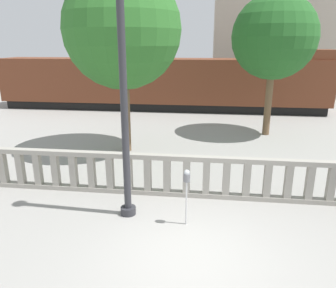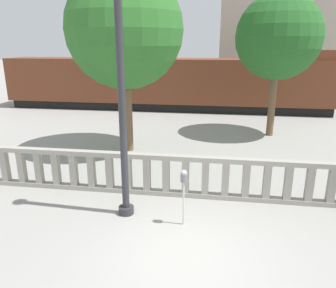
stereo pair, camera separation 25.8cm
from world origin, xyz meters
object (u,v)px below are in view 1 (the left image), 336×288
object	(u,v)px
lamppost	(123,88)
tree_left	(274,37)
parking_meter	(187,181)
train_near	(163,83)
tree_right	(122,30)

from	to	relation	value
lamppost	tree_left	size ratio (longest dim) A/B	0.97
parking_meter	tree_left	size ratio (longest dim) A/B	0.22
tree_left	train_near	bearing A→B (deg)	135.67
lamppost	train_near	bearing A→B (deg)	94.22
lamppost	tree_right	bearing A→B (deg)	104.42
lamppost	parking_meter	xyz separation A→B (m)	(1.56, -0.32, -2.18)
tree_right	tree_left	bearing A→B (deg)	28.15
tree_left	tree_right	xyz separation A→B (m)	(-6.25, -3.34, 0.22)
tree_left	tree_right	distance (m)	7.09
train_near	tree_left	world-z (taller)	tree_left
lamppost	parking_meter	world-z (taller)	lamppost
lamppost	parking_meter	size ratio (longest dim) A/B	4.35
parking_meter	train_near	size ratio (longest dim) A/B	0.07
train_near	tree_right	size ratio (longest dim) A/B	3.05
train_near	tree_right	world-z (taller)	tree_right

